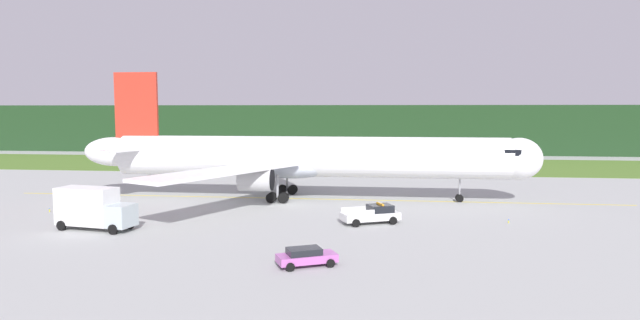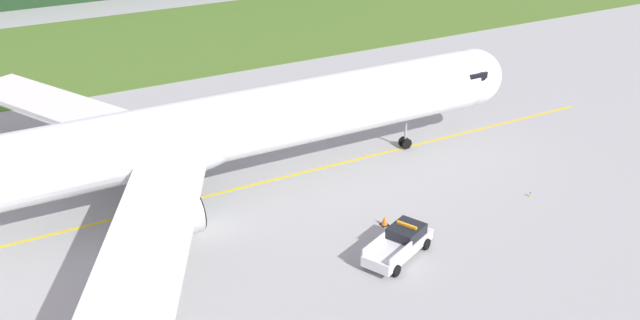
# 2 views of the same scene
# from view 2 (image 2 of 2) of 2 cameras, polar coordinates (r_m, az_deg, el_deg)

# --- Properties ---
(ground) EXTENTS (320.00, 320.00, 0.00)m
(ground) POSITION_cam_2_polar(r_m,az_deg,el_deg) (49.62, -9.15, -5.50)
(ground) COLOR #9FA1A0
(grass_verge) EXTENTS (320.00, 31.46, 0.04)m
(grass_verge) POSITION_cam_2_polar(r_m,az_deg,el_deg) (90.60, -19.46, 7.94)
(grass_verge) COLOR #4C7028
(grass_verge) RESTS_ON ground
(taxiway_centerline_main) EXTENTS (75.22, 0.38, 0.01)m
(taxiway_centerline_main) POSITION_cam_2_polar(r_m,az_deg,el_deg) (53.77, -9.00, -2.87)
(taxiway_centerline_main) COLOR yellow
(taxiway_centerline_main) RESTS_ON ground
(airliner) EXTENTS (56.03, 43.16, 15.48)m
(airliner) POSITION_cam_2_polar(r_m,az_deg,el_deg) (51.35, -10.11, 1.94)
(airliner) COLOR white
(airliner) RESTS_ON ground
(ops_pickup_truck) EXTENTS (5.87, 4.13, 1.94)m
(ops_pickup_truck) POSITION_cam_2_polar(r_m,az_deg,el_deg) (46.14, 6.38, -6.59)
(ops_pickup_truck) COLOR silver
(ops_pickup_truck) RESTS_ON ground
(apron_cone) EXTENTS (0.55, 0.55, 0.70)m
(apron_cone) POSITION_cam_2_polar(r_m,az_deg,el_deg) (49.57, 5.15, -4.83)
(apron_cone) COLOR black
(apron_cone) RESTS_ON ground
(taxiway_edge_light_east) EXTENTS (0.12, 0.12, 0.36)m
(taxiway_edge_light_east) POSITION_cam_2_polar(r_m,az_deg,el_deg) (55.23, 16.40, -2.63)
(taxiway_edge_light_east) COLOR yellow
(taxiway_edge_light_east) RESTS_ON ground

